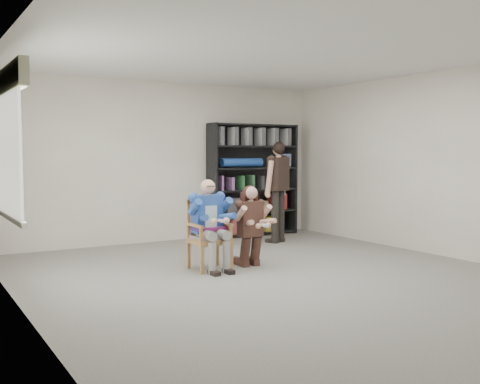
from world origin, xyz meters
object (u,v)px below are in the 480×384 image
kneeling_woman (251,226)px  standing_man (278,193)px  seated_man (210,224)px  bookshelf (253,180)px  armchair (210,235)px

kneeling_woman → standing_man: standing_man is taller
seated_man → standing_man: size_ratio=0.70×
seated_man → bookshelf: (2.19, 2.37, 0.44)m
armchair → bookshelf: 3.28m
seated_man → standing_man: (2.09, 1.41, 0.26)m
seated_man → kneeling_woman: size_ratio=1.09×
armchair → bookshelf: bookshelf is taller
armchair → kneeling_woman: (0.58, -0.12, 0.09)m
armchair → kneeling_woman: 0.60m
kneeling_woman → bookshelf: size_ratio=0.53×
seated_man → standing_man: standing_man is taller
seated_man → standing_man: bearing=35.5°
bookshelf → standing_man: bookshelf is taller
armchair → seated_man: size_ratio=0.77×
armchair → seated_man: seated_man is taller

